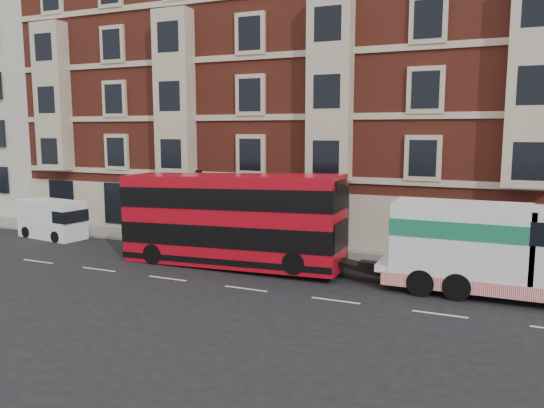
{
  "coord_description": "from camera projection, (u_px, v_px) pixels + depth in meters",
  "views": [
    {
      "loc": [
        9.77,
        -19.75,
        6.76
      ],
      "look_at": [
        -0.5,
        4.0,
        3.14
      ],
      "focal_mm": 35.0,
      "sensor_mm": 36.0,
      "label": 1
    }
  ],
  "objects": [
    {
      "name": "sidewalk",
      "position": [
        305.0,
        251.0,
        29.54
      ],
      "size": [
        90.0,
        3.0,
        0.15
      ],
      "primitive_type": "cube",
      "color": "slate",
      "rests_on": "ground"
    },
    {
      "name": "ground",
      "position": [
        246.0,
        289.0,
        22.73
      ],
      "size": [
        120.0,
        120.0,
        0.0
      ],
      "primitive_type": "plane",
      "color": "black",
      "rests_on": "ground"
    },
    {
      "name": "cream_block",
      "position": [
        7.0,
        112.0,
        46.09
      ],
      "size": [
        16.0,
        10.0,
        16.8
      ],
      "color": "beige",
      "rests_on": "ground"
    },
    {
      "name": "double_decker_bus",
      "position": [
        230.0,
        218.0,
        26.17
      ],
      "size": [
        11.32,
        2.6,
        4.58
      ],
      "color": "#B40A18",
      "rests_on": "ground"
    },
    {
      "name": "victorian_terrace",
      "position": [
        352.0,
        79.0,
        34.77
      ],
      "size": [
        45.0,
        12.0,
        20.4
      ],
      "color": "maroon",
      "rests_on": "ground"
    },
    {
      "name": "box_van",
      "position": [
        52.0,
        219.0,
        33.43
      ],
      "size": [
        4.76,
        2.45,
        2.37
      ],
      "rotation": [
        0.0,
        0.0,
        -0.14
      ],
      "color": "white",
      "rests_on": "ground"
    },
    {
      "name": "pedestrian",
      "position": [
        159.0,
        220.0,
        33.81
      ],
      "size": [
        0.68,
        0.46,
        1.84
      ],
      "primitive_type": "imported",
      "rotation": [
        0.0,
        0.0,
        0.03
      ],
      "color": "#1B2A36",
      "rests_on": "sidewalk"
    },
    {
      "name": "lamp_post_west",
      "position": [
        199.0,
        202.0,
        30.35
      ],
      "size": [
        0.35,
        0.15,
        4.35
      ],
      "color": "black",
      "rests_on": "sidewalk"
    },
    {
      "name": "tow_truck",
      "position": [
        494.0,
        248.0,
        21.49
      ],
      "size": [
        9.07,
        2.68,
        3.78
      ],
      "color": "white",
      "rests_on": "ground"
    }
  ]
}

